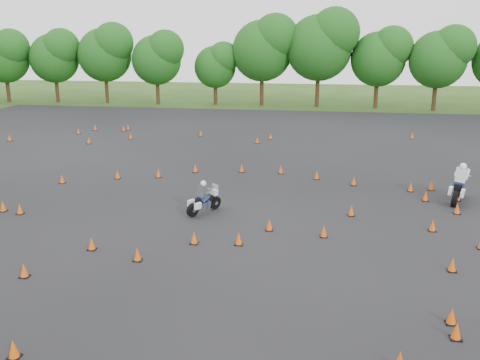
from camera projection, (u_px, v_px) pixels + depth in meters
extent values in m
plane|color=#2D5119|center=(224.00, 236.00, 20.96)|extent=(140.00, 140.00, 0.00)
plane|color=black|center=(246.00, 193.00, 26.68)|extent=(62.00, 62.00, 0.00)
cone|color=#DB4D09|center=(452.00, 316.00, 14.48)|extent=(0.26, 0.26, 0.45)
cone|color=#DB4D09|center=(195.00, 168.00, 30.67)|extent=(0.26, 0.26, 0.45)
cone|color=#DB4D09|center=(158.00, 173.00, 29.53)|extent=(0.26, 0.26, 0.45)
cone|color=#DB4D09|center=(354.00, 181.00, 27.97)|extent=(0.26, 0.26, 0.45)
cone|color=#DB4D09|center=(458.00, 196.00, 25.36)|extent=(0.26, 0.26, 0.45)
cone|color=#DB4D09|center=(13.00, 349.00, 12.95)|extent=(0.26, 0.26, 0.45)
cone|color=#DB4D09|center=(9.00, 138.00, 39.79)|extent=(0.26, 0.26, 0.45)
cone|color=#DB4D09|center=(137.00, 255.00, 18.56)|extent=(0.26, 0.26, 0.45)
cone|color=#DB4D09|center=(242.00, 168.00, 30.70)|extent=(0.26, 0.26, 0.45)
cone|color=#DB4D09|center=(201.00, 133.00, 41.84)|extent=(0.26, 0.26, 0.45)
cone|color=#DB4D09|center=(78.00, 131.00, 42.79)|extent=(0.26, 0.26, 0.45)
cone|color=#DB4D09|center=(257.00, 140.00, 38.92)|extent=(0.26, 0.26, 0.45)
cone|color=#DB4D09|center=(3.00, 206.00, 23.81)|extent=(0.26, 0.26, 0.45)
cone|color=#DB4D09|center=(431.00, 186.00, 27.10)|extent=(0.26, 0.26, 0.45)
cone|color=#DB4D09|center=(456.00, 331.00, 13.75)|extent=(0.26, 0.26, 0.45)
cone|color=#DB4D09|center=(239.00, 239.00, 19.98)|extent=(0.26, 0.26, 0.45)
cone|color=#DB4D09|center=(411.00, 187.00, 26.87)|extent=(0.26, 0.26, 0.45)
cone|color=#DB4D09|center=(281.00, 170.00, 30.39)|extent=(0.26, 0.26, 0.45)
cone|color=#DB4D09|center=(131.00, 136.00, 40.62)|extent=(0.26, 0.26, 0.45)
cone|color=#DB4D09|center=(128.00, 127.00, 44.53)|extent=(0.26, 0.26, 0.45)
cone|color=#DB4D09|center=(351.00, 211.00, 23.23)|extent=(0.26, 0.26, 0.45)
cone|color=#DB4D09|center=(20.00, 209.00, 23.44)|extent=(0.26, 0.26, 0.45)
cone|color=#DB4D09|center=(269.00, 225.00, 21.47)|extent=(0.26, 0.26, 0.45)
cone|color=#DB4D09|center=(95.00, 128.00, 44.32)|extent=(0.26, 0.26, 0.45)
cone|color=#DB4D09|center=(89.00, 141.00, 38.79)|extent=(0.26, 0.26, 0.45)
cone|color=#DB4D09|center=(271.00, 136.00, 40.49)|extent=(0.26, 0.26, 0.45)
cone|color=#DB4D09|center=(433.00, 226.00, 21.39)|extent=(0.26, 0.26, 0.45)
cone|color=#DB4D09|center=(194.00, 238.00, 20.09)|extent=(0.26, 0.26, 0.45)
cone|color=#DB4D09|center=(117.00, 175.00, 29.27)|extent=(0.26, 0.26, 0.45)
cone|color=#DB4D09|center=(62.00, 179.00, 28.37)|extent=(0.26, 0.26, 0.45)
cone|color=#DB4D09|center=(317.00, 175.00, 29.15)|extent=(0.26, 0.26, 0.45)
cone|color=#DB4D09|center=(452.00, 265.00, 17.72)|extent=(0.26, 0.26, 0.45)
cone|color=#DB4D09|center=(324.00, 231.00, 20.76)|extent=(0.26, 0.26, 0.45)
cone|color=#DB4D09|center=(92.00, 244.00, 19.52)|extent=(0.26, 0.26, 0.45)
cone|color=#DB4D09|center=(457.00, 209.00, 23.48)|extent=(0.26, 0.26, 0.45)
cone|color=#DB4D09|center=(426.00, 196.00, 25.32)|extent=(0.26, 0.26, 0.45)
cone|color=#DB4D09|center=(24.00, 271.00, 17.30)|extent=(0.26, 0.26, 0.45)
cone|color=#DB4D09|center=(124.00, 128.00, 43.92)|extent=(0.26, 0.26, 0.45)
cone|color=#DB4D09|center=(412.00, 136.00, 40.68)|extent=(0.26, 0.26, 0.45)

